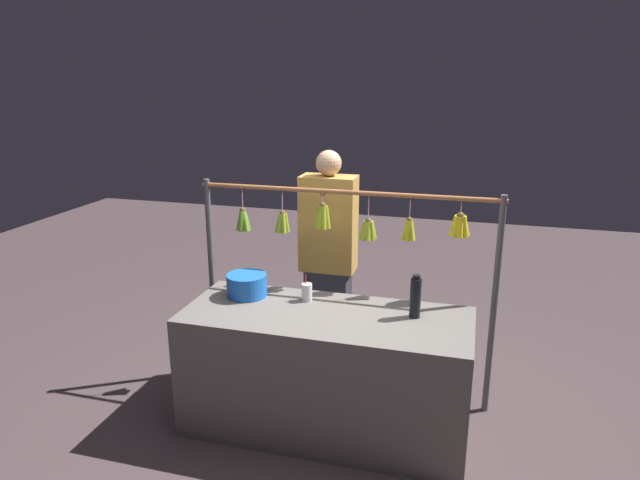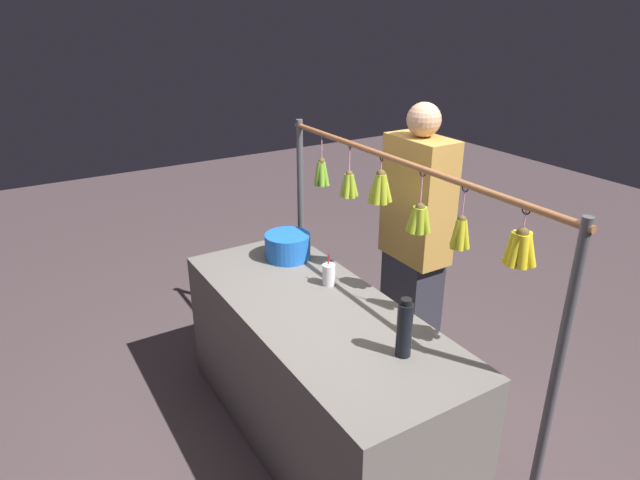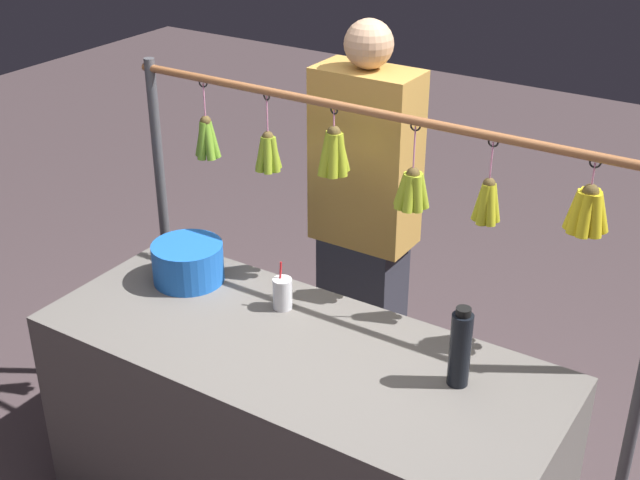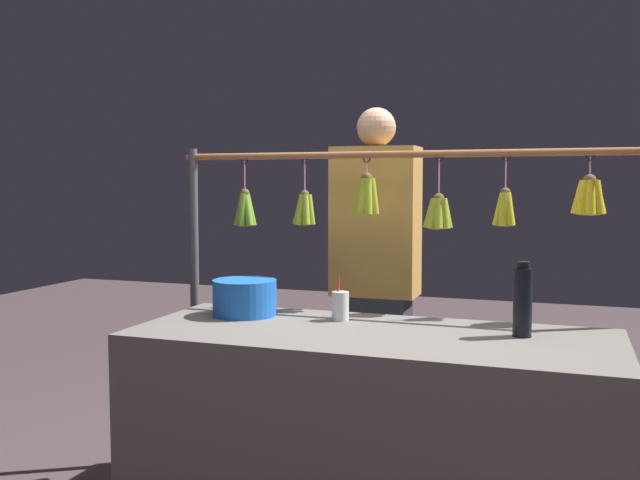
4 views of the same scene
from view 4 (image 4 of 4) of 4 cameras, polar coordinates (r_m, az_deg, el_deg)
The scene contains 6 objects.
market_counter at distance 2.88m, azimuth 4.10°, elevation -15.51°, with size 1.86×0.75×0.83m, color #66605B.
display_rack at distance 3.19m, azimuth 6.99°, elevation -0.07°, with size 2.15×0.13×1.57m.
water_bottle at distance 2.75m, azimuth 15.98°, elevation -4.73°, with size 0.07×0.07×0.28m.
blue_bucket at distance 3.10m, azimuth -6.08°, elevation -4.62°, with size 0.28×0.28×0.15m, color blue.
drink_cup at distance 2.97m, azimuth 1.64°, elevation -5.31°, with size 0.07×0.07×0.18m.
vendor_person at distance 3.57m, azimuth 4.46°, elevation -3.89°, with size 0.42×0.23×1.77m.
Camera 4 is at (-0.70, 2.61, 1.40)m, focal length 39.82 mm.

